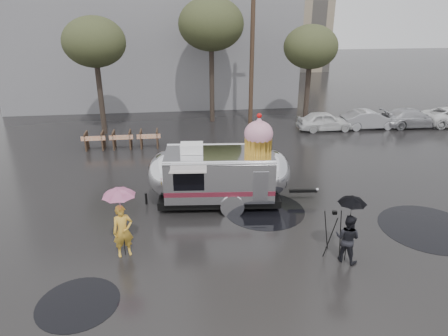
{
  "coord_description": "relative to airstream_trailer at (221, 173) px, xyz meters",
  "views": [
    {
      "loc": [
        -2.45,
        -11.87,
        7.54
      ],
      "look_at": [
        -0.68,
        2.64,
        1.53
      ],
      "focal_mm": 32.0,
      "sensor_mm": 36.0,
      "label": 1
    }
  ],
  "objects": [
    {
      "name": "tree_mid",
      "position": [
        0.79,
        12.37,
        5.0
      ],
      "size": [
        4.2,
        4.2,
        8.03
      ],
      "color": "#382D26",
      "rests_on": "ground"
    },
    {
      "name": "utility_pole",
      "position": [
        3.29,
        11.37,
        3.28
      ],
      "size": [
        1.6,
        0.28,
        9.0
      ],
      "color": "#473323",
      "rests_on": "ground"
    },
    {
      "name": "tree_right",
      "position": [
        6.79,
        10.37,
        3.71
      ],
      "size": [
        3.36,
        3.36,
        6.42
      ],
      "color": "#382D26",
      "rests_on": "ground"
    },
    {
      "name": "tripod",
      "position": [
        3.11,
        -4.0,
        -0.4
      ],
      "size": [
        0.59,
        0.65,
        1.57
      ],
      "rotation": [
        0.0,
        0.0,
        -0.08
      ],
      "color": "black",
      "rests_on": "ground"
    },
    {
      "name": "person_right",
      "position": [
        3.44,
        -4.41,
        -0.54
      ],
      "size": [
        0.86,
        0.83,
        1.6
      ],
      "primitive_type": "imported",
      "rotation": [
        0.0,
        0.0,
        2.42
      ],
      "color": "black",
      "rests_on": "ground"
    },
    {
      "name": "umbrella_black",
      "position": [
        3.44,
        -4.41,
        0.56
      ],
      "size": [
        1.04,
        1.04,
        2.26
      ],
      "color": "black",
      "rests_on": "ground"
    },
    {
      "name": "person_left",
      "position": [
        -3.52,
        -3.26,
        -0.46
      ],
      "size": [
        0.73,
        0.6,
        1.76
      ],
      "primitive_type": "imported",
      "rotation": [
        0.0,
        0.0,
        0.31
      ],
      "color": "gold",
      "rests_on": "ground"
    },
    {
      "name": "umbrella_pink",
      "position": [
        -3.52,
        -3.26,
        0.63
      ],
      "size": [
        1.25,
        1.25,
        2.4
      ],
      "color": "#F690C5",
      "rests_on": "ground"
    },
    {
      "name": "grey_building",
      "position": [
        -3.21,
        21.37,
        5.16
      ],
      "size": [
        22.0,
        12.0,
        13.0
      ],
      "primitive_type": "cube",
      "color": "slate",
      "rests_on": "ground"
    },
    {
      "name": "airstream_trailer",
      "position": [
        0.0,
        0.0,
        0.0
      ],
      "size": [
        7.09,
        2.87,
        3.83
      ],
      "rotation": [
        0.0,
        0.0,
        -0.09
      ],
      "color": "silver",
      "rests_on": "ground"
    },
    {
      "name": "ground",
      "position": [
        0.79,
        -2.63,
        -1.34
      ],
      "size": [
        120.0,
        120.0,
        0.0
      ],
      "primitive_type": "plane",
      "color": "black",
      "rests_on": "ground"
    },
    {
      "name": "puddles",
      "position": [
        3.03,
        -2.62,
        -1.34
      ],
      "size": [
        14.69,
        7.29,
        0.01
      ],
      "color": "black",
      "rests_on": "ground"
    },
    {
      "name": "parked_cars",
      "position": [
        12.58,
        9.37,
        -0.62
      ],
      "size": [
        13.2,
        1.9,
        1.5
      ],
      "color": "silver",
      "rests_on": "ground"
    },
    {
      "name": "tree_left",
      "position": [
        -6.21,
        10.37,
        4.14
      ],
      "size": [
        3.64,
        3.64,
        6.95
      ],
      "color": "#382D26",
      "rests_on": "ground"
    },
    {
      "name": "barricade_row",
      "position": [
        -4.76,
        7.34,
        -0.82
      ],
      "size": [
        4.3,
        0.8,
        1.0
      ],
      "color": "#473323",
      "rests_on": "ground"
    }
  ]
}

